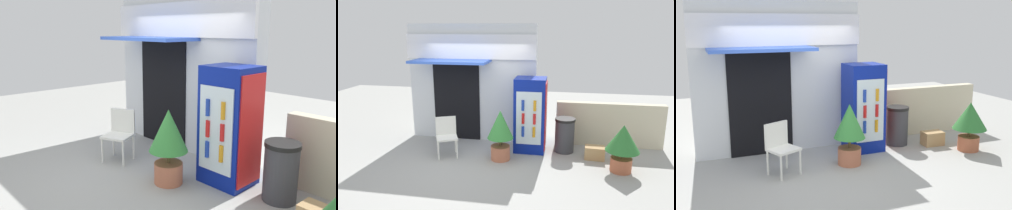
% 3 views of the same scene
% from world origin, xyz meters
% --- Properties ---
extents(ground, '(16.00, 16.00, 0.00)m').
position_xyz_m(ground, '(0.00, 0.00, 0.00)').
color(ground, '#A3A39E').
extents(storefront_building, '(3.27, 1.11, 2.96)m').
position_xyz_m(storefront_building, '(-0.22, 1.50, 1.53)').
color(storefront_building, silver).
rests_on(storefront_building, ground).
extents(drink_cooler, '(0.73, 0.69, 1.75)m').
position_xyz_m(drink_cooler, '(1.37, 0.88, 0.88)').
color(drink_cooler, navy).
rests_on(drink_cooler, ground).
extents(plastic_chair, '(0.60, 0.58, 0.89)m').
position_xyz_m(plastic_chair, '(-0.48, 0.24, 0.52)').
color(plastic_chair, white).
rests_on(plastic_chair, ground).
extents(potted_plant_near_shop, '(0.58, 0.58, 1.13)m').
position_xyz_m(potted_plant_near_shop, '(0.78, 0.21, 0.67)').
color(potted_plant_near_shop, '#BC6B4C').
rests_on(potted_plant_near_shop, ground).
extents(potted_plant_curbside, '(0.68, 0.68, 0.99)m').
position_xyz_m(potted_plant_curbside, '(3.32, 0.04, 0.62)').
color(potted_plant_curbside, '#AD5B3D').
rests_on(potted_plant_curbside, ground).
extents(trash_bin, '(0.47, 0.47, 0.82)m').
position_xyz_m(trash_bin, '(2.18, 0.93, 0.41)').
color(trash_bin, '#38383D').
rests_on(trash_bin, ground).
extents(stone_boundary_wall, '(2.57, 0.22, 1.08)m').
position_xyz_m(stone_boundary_wall, '(3.25, 1.53, 0.54)').
color(stone_boundary_wall, beige).
rests_on(stone_boundary_wall, ground).
extents(cardboard_box, '(0.45, 0.32, 0.29)m').
position_xyz_m(cardboard_box, '(2.85, 0.61, 0.14)').
color(cardboard_box, tan).
rests_on(cardboard_box, ground).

